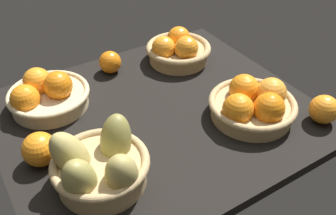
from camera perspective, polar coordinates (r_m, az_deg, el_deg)
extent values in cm
cube|color=black|center=(106.21, -1.67, -1.57)|extent=(84.00, 72.00, 3.00)
cylinder|color=#D3BC8C|center=(111.89, -17.36, 1.16)|extent=(21.26, 21.26, 4.38)
torus|color=#D3BC8C|center=(110.66, -17.56, 2.07)|extent=(22.77, 22.77, 1.52)
sphere|color=orange|center=(108.21, -20.69, 1.20)|extent=(7.95, 7.95, 7.95)
sphere|color=orange|center=(112.55, -19.06, 3.72)|extent=(7.95, 7.95, 7.95)
sphere|color=orange|center=(108.13, -16.21, 3.22)|extent=(7.95, 7.95, 7.95)
cylinder|color=tan|center=(127.81, 1.56, 8.00)|extent=(19.35, 19.35, 4.71)
torus|color=tan|center=(126.66, 1.58, 8.93)|extent=(21.53, 21.53, 2.18)
sphere|color=orange|center=(128.68, 1.63, 10.40)|extent=(7.71, 7.71, 7.71)
sphere|color=orange|center=(123.41, -0.68, 8.92)|extent=(7.71, 7.71, 7.71)
sphere|color=orange|center=(122.11, 2.78, 8.89)|extent=(7.71, 7.71, 7.71)
cylinder|color=tan|center=(86.57, -9.96, -9.53)|extent=(19.89, 19.89, 5.96)
torus|color=tan|center=(84.43, -10.17, -8.16)|extent=(21.84, 21.84, 1.95)
ellipsoid|color=tan|center=(84.92, -14.36, -7.04)|extent=(13.68, 11.88, 14.91)
ellipsoid|color=tan|center=(80.18, -6.94, -9.98)|extent=(11.11, 11.76, 12.95)
ellipsoid|color=olive|center=(86.51, -7.85, -5.01)|extent=(12.70, 12.14, 14.68)
ellipsoid|color=#9E934C|center=(80.57, -13.12, -10.61)|extent=(11.92, 11.84, 13.66)
cylinder|color=tan|center=(105.52, 12.44, -0.33)|extent=(21.90, 21.90, 4.43)
torus|color=tan|center=(104.20, 12.60, 0.63)|extent=(23.79, 23.79, 1.89)
sphere|color=#F49E33|center=(105.61, 15.25, 2.16)|extent=(8.26, 8.26, 8.26)
sphere|color=orange|center=(98.97, 10.48, -0.25)|extent=(8.26, 8.26, 8.26)
sphere|color=orange|center=(105.63, 11.35, 2.74)|extent=(8.26, 8.26, 8.26)
sphere|color=orange|center=(100.33, 14.95, -0.12)|extent=(8.26, 8.26, 8.26)
sphere|color=orange|center=(93.54, -18.73, -5.98)|extent=(8.29, 8.29, 8.29)
sphere|color=orange|center=(108.62, 22.40, -0.26)|extent=(7.81, 7.81, 7.81)
sphere|color=orange|center=(122.46, -8.70, 6.76)|extent=(7.09, 7.09, 7.09)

